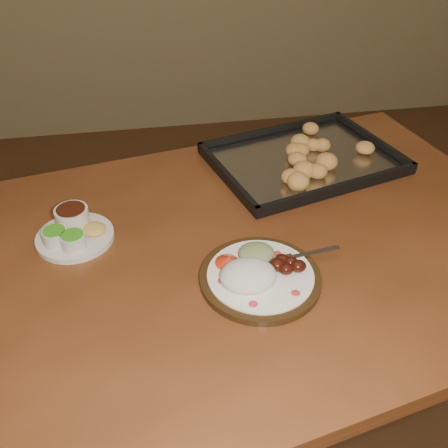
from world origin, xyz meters
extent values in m
plane|color=#53301C|center=(0.00, 0.00, 0.00)|extent=(4.00, 4.00, 0.00)
cube|color=brown|center=(-0.02, -0.13, 0.73)|extent=(1.65, 1.18, 0.04)
cylinder|color=#442D14|center=(0.57, 0.38, 0.35)|extent=(0.07, 0.07, 0.71)
cylinder|color=black|center=(0.06, -0.23, 0.76)|extent=(0.24, 0.24, 0.01)
cylinder|color=white|center=(0.06, -0.23, 0.77)|extent=(0.21, 0.21, 0.01)
ellipsoid|color=red|center=(0.03, -0.31, 0.77)|extent=(0.02, 0.02, 0.00)
ellipsoid|color=red|center=(0.12, -0.30, 0.77)|extent=(0.02, 0.02, 0.00)
ellipsoid|color=red|center=(0.11, -0.18, 0.77)|extent=(0.02, 0.02, 0.00)
ellipsoid|color=red|center=(-0.01, -0.24, 0.77)|extent=(0.02, 0.02, 0.00)
ellipsoid|color=silver|center=(0.04, -0.25, 0.78)|extent=(0.13, 0.12, 0.05)
ellipsoid|color=#431109|center=(0.11, -0.24, 0.78)|extent=(0.03, 0.03, 0.02)
ellipsoid|color=#431109|center=(0.13, -0.22, 0.78)|extent=(0.03, 0.03, 0.02)
ellipsoid|color=#431109|center=(0.11, -0.21, 0.78)|extent=(0.03, 0.03, 0.02)
ellipsoid|color=#431109|center=(0.14, -0.24, 0.78)|extent=(0.03, 0.03, 0.02)
ellipsoid|color=#431109|center=(0.10, -0.23, 0.78)|extent=(0.03, 0.03, 0.02)
ellipsoid|color=#9F8466|center=(0.07, -0.18, 0.78)|extent=(0.09, 0.09, 0.03)
cone|color=red|center=(0.01, -0.19, 0.78)|extent=(0.08, 0.08, 0.02)
cube|color=silver|center=(0.18, -0.19, 0.77)|extent=(0.12, 0.03, 0.00)
cube|color=silver|center=(0.12, -0.20, 0.77)|extent=(0.03, 0.02, 0.00)
cylinder|color=silver|center=(0.10, -0.21, 0.77)|extent=(0.03, 0.01, 0.00)
cylinder|color=silver|center=(0.10, -0.21, 0.77)|extent=(0.03, 0.01, 0.00)
cylinder|color=silver|center=(0.10, -0.20, 0.77)|extent=(0.03, 0.01, 0.00)
cylinder|color=silver|center=(0.10, -0.20, 0.77)|extent=(0.03, 0.01, 0.00)
cylinder|color=silver|center=(-0.31, -0.04, 0.76)|extent=(0.17, 0.17, 0.01)
cylinder|color=silver|center=(-0.34, -0.06, 0.78)|extent=(0.05, 0.05, 0.03)
cylinder|color=#3D9C1F|center=(-0.34, -0.06, 0.79)|extent=(0.05, 0.05, 0.00)
cylinder|color=silver|center=(-0.30, -0.08, 0.78)|extent=(0.05, 0.05, 0.03)
cylinder|color=#3D9C1F|center=(-0.30, -0.08, 0.79)|extent=(0.05, 0.05, 0.00)
cylinder|color=silver|center=(-0.31, 0.00, 0.78)|extent=(0.07, 0.07, 0.04)
cylinder|color=#341309|center=(-0.31, 0.00, 0.80)|extent=(0.06, 0.06, 0.00)
ellipsoid|color=#F0B555|center=(-0.26, -0.04, 0.77)|extent=(0.05, 0.05, 0.02)
cube|color=black|center=(0.28, 0.19, 0.75)|extent=(0.55, 0.46, 0.01)
cube|color=black|center=(0.24, 0.35, 0.77)|extent=(0.46, 0.14, 0.02)
cube|color=black|center=(0.32, 0.03, 0.77)|extent=(0.46, 0.14, 0.02)
cube|color=black|center=(0.50, 0.25, 0.77)|extent=(0.10, 0.34, 0.02)
cube|color=black|center=(0.06, 0.13, 0.77)|extent=(0.10, 0.34, 0.02)
cube|color=silver|center=(0.28, 0.19, 0.76)|extent=(0.51, 0.42, 0.00)
ellipsoid|color=gold|center=(0.34, 0.21, 0.78)|extent=(0.05, 0.05, 0.04)
ellipsoid|color=gold|center=(0.38, 0.25, 0.78)|extent=(0.07, 0.07, 0.04)
ellipsoid|color=gold|center=(0.30, 0.29, 0.78)|extent=(0.07, 0.07, 0.04)
ellipsoid|color=gold|center=(0.28, 0.25, 0.78)|extent=(0.06, 0.06, 0.04)
ellipsoid|color=gold|center=(0.22, 0.26, 0.78)|extent=(0.07, 0.07, 0.04)
ellipsoid|color=gold|center=(0.23, 0.21, 0.78)|extent=(0.07, 0.07, 0.04)
ellipsoid|color=gold|center=(0.16, 0.18, 0.78)|extent=(0.06, 0.06, 0.04)
ellipsoid|color=gold|center=(0.21, 0.15, 0.78)|extent=(0.06, 0.06, 0.04)
ellipsoid|color=gold|center=(0.18, 0.13, 0.78)|extent=(0.07, 0.07, 0.04)
ellipsoid|color=gold|center=(0.27, 0.10, 0.78)|extent=(0.07, 0.07, 0.04)
ellipsoid|color=gold|center=(0.30, 0.15, 0.78)|extent=(0.06, 0.06, 0.04)
ellipsoid|color=gold|center=(0.36, 0.15, 0.78)|extent=(0.07, 0.07, 0.04)
ellipsoid|color=gold|center=(0.36, 0.16, 0.78)|extent=(0.07, 0.07, 0.04)
camera|label=1|loc=(-0.13, -0.93, 1.44)|focal=40.00mm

